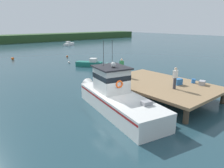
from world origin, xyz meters
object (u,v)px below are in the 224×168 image
Objects in this scene: mooring_buoy_inshore at (67,56)px; main_fishing_boat at (116,96)px; moored_boat_outer_mooring at (91,64)px; mooring_buoy_spare_mooring at (69,62)px; crate_stack_near_edge at (178,82)px; mooring_buoy_outer at (13,59)px; deckhand_further_back at (175,78)px; bait_bucket at (193,81)px; moored_boat_far_left at (69,44)px; deckhand_by_the_boat at (122,67)px; crate_single_far at (202,83)px.

main_fishing_boat is at bearing -110.62° from mooring_buoy_inshore.
moored_boat_outer_mooring is 12.12× the size of mooring_buoy_spare_mooring.
crate_stack_near_edge reaches higher than mooring_buoy_outer.
mooring_buoy_outer is at bearing 158.57° from mooring_buoy_inshore.
deckhand_further_back reaches higher than mooring_buoy_spare_mooring.
bait_bucket is 1.02× the size of mooring_buoy_inshore.
mooring_buoy_outer is (0.51, 26.92, -0.77)m from main_fishing_boat.
moored_boat_far_left is 27.72m from mooring_buoy_spare_mooring.
main_fishing_boat is at bearing -91.08° from mooring_buoy_outer.
mooring_buoy_spare_mooring is at bearing 91.17° from bait_bucket.
moored_boat_outer_mooring is at bearing -98.18° from mooring_buoy_inshore.
bait_bucket is 25.85m from mooring_buoy_inshore.
deckhand_further_back is (-1.18, -0.46, 0.62)m from crate_stack_near_edge.
crate_stack_near_edge is 0.37× the size of deckhand_further_back.
deckhand_by_the_boat is at bearing -82.28° from mooring_buoy_outer.
deckhand_further_back is at bearing -96.08° from mooring_buoy_spare_mooring.
mooring_buoy_outer is (-6.16, 29.73, -1.13)m from crate_single_far.
moored_boat_far_left is (12.91, 44.46, -0.98)m from bait_bucket.
deckhand_by_the_boat is 14.96m from mooring_buoy_spare_mooring.
mooring_buoy_outer is (-8.38, 3.29, 0.07)m from mooring_buoy_inshore.
crate_stack_near_edge is at bearing 21.20° from deckhand_further_back.
deckhand_by_the_boat is 42.07m from moored_boat_far_left.
crate_stack_near_edge is at bearing 137.89° from crate_single_far.
crate_stack_near_edge is 28.87m from mooring_buoy_outer.
moored_boat_far_left reaches higher than mooring_buoy_inshore.
bait_bucket is 0.21× the size of deckhand_further_back.
deckhand_by_the_boat is at bearing 42.85° from main_fishing_boat.
mooring_buoy_outer is at bearing 99.48° from crate_stack_near_edge.
crate_single_far is 26.56m from mooring_buoy_inshore.
crate_stack_near_edge is 15.62m from moored_boat_outer_mooring.
main_fishing_boat is 15.79m from moored_boat_outer_mooring.
deckhand_further_back is at bearing 162.55° from crate_single_far.
bait_bucket is 0.08× the size of moored_boat_outer_mooring.
main_fishing_boat is at bearing -137.15° from deckhand_by_the_boat.
main_fishing_boat is 5.15m from deckhand_by_the_boat.
crate_single_far is (6.67, -2.81, 0.36)m from main_fishing_boat.
moored_boat_outer_mooring reaches higher than mooring_buoy_inshore.
crate_single_far is (1.41, -1.27, -0.07)m from crate_stack_near_edge.
mooring_buoy_spare_mooring is at bearing -57.25° from mooring_buoy_outer.
crate_single_far is at bearing -94.81° from mooring_buoy_inshore.
moored_boat_outer_mooring is at bearing 81.76° from crate_stack_near_edge.
main_fishing_boat is 6.11× the size of deckhand_by_the_boat.
deckhand_by_the_boat reaches higher than moored_boat_far_left.
deckhand_by_the_boat reaches higher than mooring_buoy_inshore.
crate_single_far is 1.26× the size of mooring_buoy_outer.
bait_bucket is at bearing 93.47° from crate_single_far.
mooring_buoy_inshore is at bearing 69.38° from main_fishing_boat.
deckhand_further_back reaches higher than crate_single_far.
bait_bucket is at bearing -106.19° from moored_boat_far_left.
mooring_buoy_spare_mooring is at bearing 87.21° from crate_stack_near_edge.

